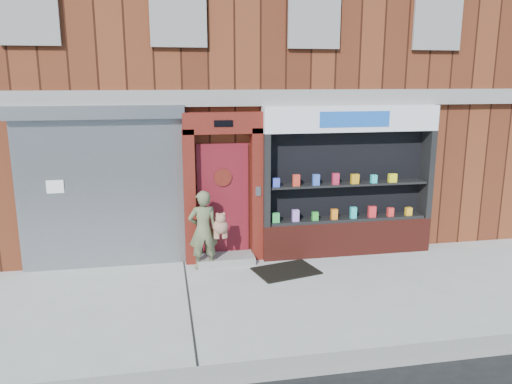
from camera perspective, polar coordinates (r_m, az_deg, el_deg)
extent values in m
plane|color=#9E9E99|center=(8.41, 3.19, -11.78)|extent=(80.00, 80.00, 0.00)
cube|color=gray|center=(6.56, 7.94, -18.91)|extent=(60.00, 0.30, 0.12)
cube|color=#4E2011|center=(13.56, -2.87, 14.90)|extent=(12.00, 8.00, 8.00)
cube|color=gray|center=(9.53, 0.62, 10.71)|extent=(12.00, 0.16, 0.30)
cube|color=black|center=(9.49, -8.94, 20.54)|extent=(0.90, 0.06, 1.40)
cube|color=gray|center=(9.45, -8.94, 20.58)|extent=(1.00, 0.06, 1.50)
cube|color=black|center=(9.91, 6.64, 20.27)|extent=(0.90, 0.06, 1.40)
cube|color=gray|center=(9.87, 6.72, 20.30)|extent=(1.00, 0.06, 1.50)
cube|color=black|center=(10.90, 20.04, 18.93)|extent=(0.90, 0.06, 1.40)
cube|color=gray|center=(10.86, 20.15, 18.95)|extent=(1.00, 0.06, 1.50)
cube|color=gray|center=(9.66, -17.16, -0.32)|extent=(3.00, 0.10, 2.80)
cube|color=slate|center=(9.39, -17.81, 8.67)|extent=(3.10, 0.30, 0.24)
cube|color=white|center=(9.68, -21.98, 0.56)|extent=(0.30, 0.01, 0.24)
cube|color=#4A120C|center=(9.55, -7.60, -0.62)|extent=(0.22, 0.28, 2.60)
cube|color=#4A120C|center=(9.70, 0.09, -0.29)|extent=(0.22, 0.28, 2.60)
cube|color=#4A120C|center=(9.38, -3.85, 7.90)|extent=(1.50, 0.28, 0.40)
cube|color=black|center=(9.23, -3.74, 7.82)|extent=(0.35, 0.01, 0.12)
cube|color=maroon|center=(9.73, -3.80, -0.88)|extent=(1.00, 0.06, 2.20)
cylinder|color=black|center=(9.60, -3.81, 1.67)|extent=(0.28, 0.02, 0.28)
cylinder|color=#4A120C|center=(9.59, -3.80, 1.66)|extent=(0.34, 0.02, 0.34)
cube|color=gray|center=(9.80, -3.51, -7.65)|extent=(1.10, 0.55, 0.15)
cube|color=slate|center=(9.53, 0.26, 0.09)|extent=(0.10, 0.02, 0.18)
cube|color=#5B1D15|center=(10.39, 10.26, -5.04)|extent=(3.50, 0.40, 0.70)
cube|color=black|center=(9.61, 1.09, 1.41)|extent=(0.12, 0.40, 1.80)
cube|color=black|center=(10.81, 18.93, 1.99)|extent=(0.12, 0.40, 1.80)
cube|color=black|center=(10.25, 10.17, 1.93)|extent=(3.30, 0.03, 1.80)
cube|color=black|center=(10.28, 10.34, -3.03)|extent=(3.20, 0.36, 0.06)
cube|color=black|center=(10.11, 10.50, 0.90)|extent=(3.20, 0.36, 0.04)
cube|color=white|center=(9.93, 10.81, 8.26)|extent=(3.50, 0.40, 0.50)
cube|color=#174EAE|center=(9.74, 11.25, 8.16)|extent=(1.40, 0.01, 0.30)
cube|color=green|center=(9.75, 2.26, -2.95)|extent=(0.14, 0.09, 0.19)
cube|color=#B37EE3|center=(9.84, 4.54, -2.70)|extent=(0.13, 0.09, 0.23)
cube|color=green|center=(9.96, 6.76, -2.75)|extent=(0.12, 0.09, 0.17)
cube|color=orange|center=(10.07, 8.94, -2.52)|extent=(0.12, 0.09, 0.20)
cube|color=#26C2C1|center=(10.21, 11.06, -2.33)|extent=(0.12, 0.09, 0.23)
cube|color=red|center=(10.36, 13.12, -2.21)|extent=(0.15, 0.09, 0.23)
cube|color=red|center=(10.53, 15.10, -2.21)|extent=(0.12, 0.09, 0.18)
cube|color=#FAAB1A|center=(10.71, 17.03, -2.13)|extent=(0.13, 0.09, 0.16)
cube|color=blue|center=(9.58, 2.30, 1.09)|extent=(0.13, 0.09, 0.17)
cube|color=red|center=(9.67, 4.61, 1.34)|extent=(0.13, 0.09, 0.23)
cube|color=blue|center=(9.79, 6.87, 1.40)|extent=(0.13, 0.09, 0.22)
cube|color=#C5223F|center=(9.91, 9.08, 1.49)|extent=(0.13, 0.09, 0.22)
cube|color=orange|center=(10.05, 11.23, 1.48)|extent=(0.15, 0.09, 0.19)
cube|color=#28CBCA|center=(10.21, 13.31, 1.47)|extent=(0.12, 0.09, 0.16)
cube|color=yellow|center=(10.38, 15.33, 1.56)|extent=(0.16, 0.09, 0.17)
imported|color=#596240|center=(9.35, -6.06, -4.34)|extent=(0.58, 0.40, 1.51)
sphere|color=#905E48|center=(9.27, -4.08, -3.95)|extent=(0.28, 0.28, 0.28)
sphere|color=#905E48|center=(9.18, -4.06, -3.02)|extent=(0.19, 0.19, 0.19)
sphere|color=#905E48|center=(9.15, -4.42, -2.58)|extent=(0.07, 0.07, 0.07)
sphere|color=#905E48|center=(9.16, -3.72, -2.55)|extent=(0.07, 0.07, 0.07)
cylinder|color=#905E48|center=(9.30, -4.65, -4.81)|extent=(0.07, 0.07, 0.17)
cylinder|color=#905E48|center=(9.32, -3.49, -4.75)|extent=(0.07, 0.07, 0.17)
cylinder|color=#905E48|center=(9.29, -4.40, -4.83)|extent=(0.07, 0.07, 0.17)
cylinder|color=#905E48|center=(9.30, -3.71, -4.80)|extent=(0.07, 0.07, 0.17)
cube|color=black|center=(9.40, 3.46, -8.97)|extent=(1.28, 1.03, 0.03)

